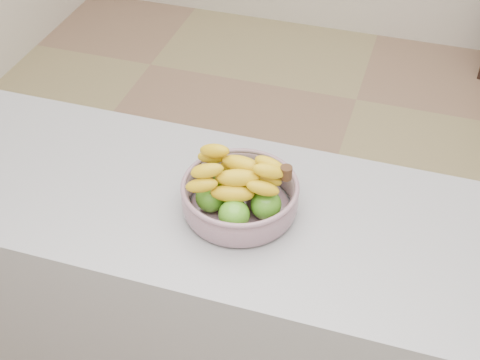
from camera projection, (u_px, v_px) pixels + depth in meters
The scene contains 3 objects.
ground at pixel (305, 257), 2.80m from camera, with size 4.00×4.00×0.00m, color #8F8157.
counter at pixel (260, 323), 1.99m from camera, with size 2.00×0.60×0.90m, color gray.
fruit_bowl at pixel (240, 194), 1.67m from camera, with size 0.30×0.30×0.16m.
Camera 1 is at (0.31, -1.90, 2.07)m, focal length 50.00 mm.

